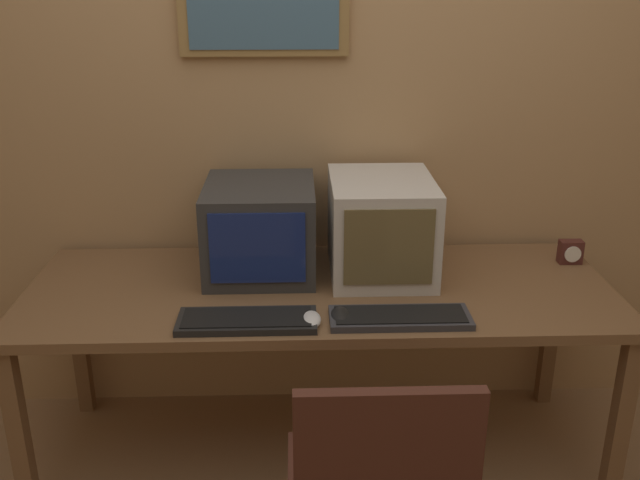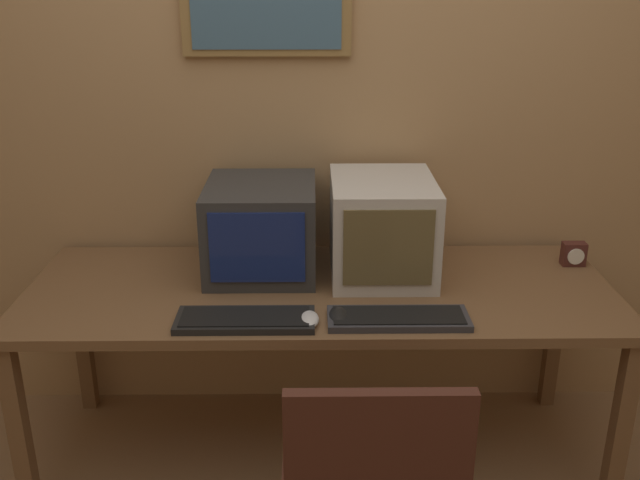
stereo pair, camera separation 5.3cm
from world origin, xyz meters
name	(u,v)px [view 2 (the right image)]	position (x,y,z in m)	size (l,w,h in m)	color
wall_back	(318,101)	(0.00, 1.20, 1.30)	(8.00, 0.08, 2.60)	tan
desk	(320,303)	(0.00, 0.76, 0.66)	(2.08, 0.78, 0.72)	brown
monitor_left	(261,228)	(-0.21, 0.92, 0.89)	(0.40, 0.45, 0.33)	#333333
monitor_right	(382,227)	(0.23, 0.89, 0.90)	(0.37, 0.47, 0.35)	beige
keyboard_main	(245,320)	(-0.24, 0.48, 0.73)	(0.44, 0.17, 0.03)	black
keyboard_side	(398,318)	(0.25, 0.48, 0.73)	(0.45, 0.16, 0.03)	#333338
mouse_near_keyboard	(339,316)	(0.06, 0.49, 0.74)	(0.07, 0.12, 0.03)	black
mouse_far_corner	(309,319)	(-0.04, 0.47, 0.74)	(0.06, 0.11, 0.03)	silver
desk_clock	(574,254)	(0.97, 0.94, 0.77)	(0.09, 0.05, 0.09)	#4C231E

